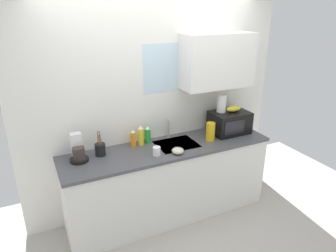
{
  "coord_description": "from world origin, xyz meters",
  "views": [
    {
      "loc": [
        -1.37,
        -2.85,
        2.39
      ],
      "look_at": [
        0.0,
        0.0,
        1.15
      ],
      "focal_mm": 33.08,
      "sensor_mm": 36.0,
      "label": 1
    }
  ],
  "objects_px": {
    "microwave": "(229,122)",
    "mug_white": "(157,151)",
    "cereal_canister": "(210,132)",
    "paper_towel_roll": "(222,103)",
    "coffee_maker": "(78,151)",
    "dish_soap_bottle_orange": "(133,139)",
    "dish_soap_bottle_yellow": "(141,136)",
    "utensil_crock": "(100,149)",
    "banana_bunch": "(234,109)",
    "small_bowl": "(178,151)",
    "dish_soap_bottle_green": "(148,135)"
  },
  "relations": [
    {
      "from": "microwave",
      "to": "dish_soap_bottle_green",
      "type": "distance_m",
      "value": 1.04
    },
    {
      "from": "cereal_canister",
      "to": "microwave",
      "type": "bearing_deg",
      "value": 16.17
    },
    {
      "from": "microwave",
      "to": "mug_white",
      "type": "relative_size",
      "value": 4.84
    },
    {
      "from": "banana_bunch",
      "to": "mug_white",
      "type": "relative_size",
      "value": 2.11
    },
    {
      "from": "paper_towel_roll",
      "to": "dish_soap_bottle_yellow",
      "type": "height_order",
      "value": "paper_towel_roll"
    },
    {
      "from": "dish_soap_bottle_yellow",
      "to": "mug_white",
      "type": "xyz_separation_m",
      "value": [
        0.05,
        -0.32,
        -0.06
      ]
    },
    {
      "from": "dish_soap_bottle_green",
      "to": "utensil_crock",
      "type": "height_order",
      "value": "utensil_crock"
    },
    {
      "from": "dish_soap_bottle_yellow",
      "to": "mug_white",
      "type": "distance_m",
      "value": 0.33
    },
    {
      "from": "utensil_crock",
      "to": "dish_soap_bottle_yellow",
      "type": "bearing_deg",
      "value": 7.55
    },
    {
      "from": "microwave",
      "to": "paper_towel_roll",
      "type": "height_order",
      "value": "paper_towel_roll"
    },
    {
      "from": "dish_soap_bottle_yellow",
      "to": "utensil_crock",
      "type": "distance_m",
      "value": 0.49
    },
    {
      "from": "paper_towel_roll",
      "to": "small_bowl",
      "type": "height_order",
      "value": "paper_towel_roll"
    },
    {
      "from": "dish_soap_bottle_orange",
      "to": "utensil_crock",
      "type": "xyz_separation_m",
      "value": [
        -0.39,
        -0.06,
        -0.03
      ]
    },
    {
      "from": "microwave",
      "to": "dish_soap_bottle_orange",
      "type": "distance_m",
      "value": 1.22
    },
    {
      "from": "microwave",
      "to": "banana_bunch",
      "type": "height_order",
      "value": "banana_bunch"
    },
    {
      "from": "banana_bunch",
      "to": "dish_soap_bottle_orange",
      "type": "relative_size",
      "value": 0.97
    },
    {
      "from": "cereal_canister",
      "to": "utensil_crock",
      "type": "relative_size",
      "value": 0.78
    },
    {
      "from": "coffee_maker",
      "to": "cereal_canister",
      "type": "xyz_separation_m",
      "value": [
        1.49,
        -0.16,
        0.0
      ]
    },
    {
      "from": "dish_soap_bottle_yellow",
      "to": "utensil_crock",
      "type": "xyz_separation_m",
      "value": [
        -0.49,
        -0.06,
        -0.04
      ]
    },
    {
      "from": "dish_soap_bottle_orange",
      "to": "small_bowl",
      "type": "bearing_deg",
      "value": -45.61
    },
    {
      "from": "coffee_maker",
      "to": "utensil_crock",
      "type": "bearing_deg",
      "value": 2.87
    },
    {
      "from": "paper_towel_roll",
      "to": "mug_white",
      "type": "xyz_separation_m",
      "value": [
        -0.97,
        -0.24,
        -0.33
      ]
    },
    {
      "from": "microwave",
      "to": "coffee_maker",
      "type": "distance_m",
      "value": 1.84
    },
    {
      "from": "dish_soap_bottle_yellow",
      "to": "mug_white",
      "type": "height_order",
      "value": "dish_soap_bottle_yellow"
    },
    {
      "from": "paper_towel_roll",
      "to": "cereal_canister",
      "type": "relative_size",
      "value": 1.01
    },
    {
      "from": "paper_towel_roll",
      "to": "coffee_maker",
      "type": "bearing_deg",
      "value": 179.73
    },
    {
      "from": "paper_towel_roll",
      "to": "dish_soap_bottle_orange",
      "type": "relative_size",
      "value": 1.07
    },
    {
      "from": "coffee_maker",
      "to": "cereal_canister",
      "type": "bearing_deg",
      "value": -6.05
    },
    {
      "from": "utensil_crock",
      "to": "microwave",
      "type": "bearing_deg",
      "value": -2.55
    },
    {
      "from": "microwave",
      "to": "dish_soap_bottle_yellow",
      "type": "distance_m",
      "value": 1.13
    },
    {
      "from": "microwave",
      "to": "cereal_canister",
      "type": "relative_size",
      "value": 2.12
    },
    {
      "from": "microwave",
      "to": "dish_soap_bottle_yellow",
      "type": "height_order",
      "value": "microwave"
    },
    {
      "from": "coffee_maker",
      "to": "cereal_canister",
      "type": "distance_m",
      "value": 1.5
    },
    {
      "from": "dish_soap_bottle_orange",
      "to": "utensil_crock",
      "type": "relative_size",
      "value": 0.74
    },
    {
      "from": "cereal_canister",
      "to": "mug_white",
      "type": "xyz_separation_m",
      "value": [
        -0.73,
        -0.09,
        -0.06
      ]
    },
    {
      "from": "coffee_maker",
      "to": "dish_soap_bottle_green",
      "type": "distance_m",
      "value": 0.81
    },
    {
      "from": "banana_bunch",
      "to": "cereal_canister",
      "type": "relative_size",
      "value": 0.92
    },
    {
      "from": "paper_towel_roll",
      "to": "dish_soap_bottle_yellow",
      "type": "relative_size",
      "value": 0.96
    },
    {
      "from": "coffee_maker",
      "to": "paper_towel_roll",
      "type": "bearing_deg",
      "value": -0.27
    },
    {
      "from": "banana_bunch",
      "to": "cereal_canister",
      "type": "bearing_deg",
      "value": -165.62
    },
    {
      "from": "paper_towel_roll",
      "to": "utensil_crock",
      "type": "bearing_deg",
      "value": 179.24
    },
    {
      "from": "dish_soap_bottle_orange",
      "to": "cereal_canister",
      "type": "relative_size",
      "value": 0.95
    },
    {
      "from": "coffee_maker",
      "to": "dish_soap_bottle_yellow",
      "type": "bearing_deg",
      "value": 6.05
    },
    {
      "from": "microwave",
      "to": "mug_white",
      "type": "distance_m",
      "value": 1.09
    },
    {
      "from": "dish_soap_bottle_yellow",
      "to": "cereal_canister",
      "type": "relative_size",
      "value": 1.06
    },
    {
      "from": "microwave",
      "to": "paper_towel_roll",
      "type": "distance_m",
      "value": 0.27
    },
    {
      "from": "utensil_crock",
      "to": "small_bowl",
      "type": "bearing_deg",
      "value": -22.9
    },
    {
      "from": "mug_white",
      "to": "utensil_crock",
      "type": "bearing_deg",
      "value": 154.18
    },
    {
      "from": "banana_bunch",
      "to": "paper_towel_roll",
      "type": "distance_m",
      "value": 0.18
    },
    {
      "from": "banana_bunch",
      "to": "coffee_maker",
      "type": "relative_size",
      "value": 0.71
    }
  ]
}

